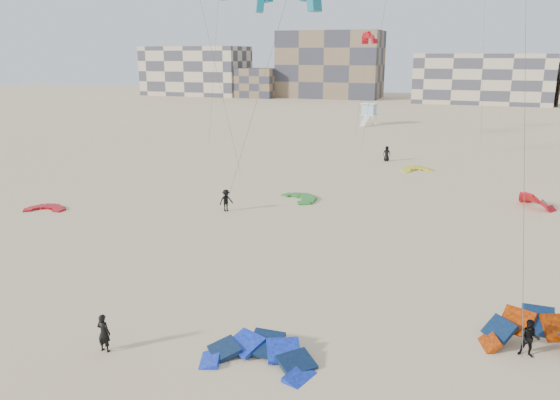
% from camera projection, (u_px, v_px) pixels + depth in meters
% --- Properties ---
extents(ground, '(320.00, 320.00, 0.00)m').
position_uv_depth(ground, '(186.00, 354.00, 22.54)').
color(ground, beige).
rests_on(ground, ground).
extents(kite_ground_blue, '(4.75, 4.99, 2.49)m').
position_uv_depth(kite_ground_blue, '(258.00, 363.00, 21.89)').
color(kite_ground_blue, blue).
rests_on(kite_ground_blue, ground).
extents(kite_ground_orange, '(4.42, 4.44, 4.34)m').
position_uv_depth(kite_ground_orange, '(536.00, 351.00, 22.79)').
color(kite_ground_orange, '#D73F00').
rests_on(kite_ground_orange, ground).
extents(kite_ground_red, '(3.66, 3.78, 0.58)m').
position_uv_depth(kite_ground_red, '(45.00, 210.00, 43.35)').
color(kite_ground_red, '#BD0C00').
rests_on(kite_ground_red, ground).
extents(kite_ground_green, '(5.02, 5.02, 0.68)m').
position_uv_depth(kite_ground_green, '(300.00, 199.00, 46.48)').
color(kite_ground_green, '#21902B').
rests_on(kite_ground_green, ground).
extents(kite_ground_red_far, '(4.67, 4.65, 3.35)m').
position_uv_depth(kite_ground_red_far, '(535.00, 207.00, 44.13)').
color(kite_ground_red_far, '#BD0C00').
rests_on(kite_ground_red_far, ground).
extents(kite_ground_yellow, '(4.35, 4.43, 1.22)m').
position_uv_depth(kite_ground_yellow, '(417.00, 171.00, 57.78)').
color(kite_ground_yellow, yellow).
rests_on(kite_ground_yellow, ground).
extents(kitesurfer_main, '(0.61, 0.41, 1.67)m').
position_uv_depth(kitesurfer_main, '(104.00, 333.00, 22.56)').
color(kitesurfer_main, black).
rests_on(kitesurfer_main, ground).
extents(kitesurfer_b, '(0.82, 0.66, 1.62)m').
position_uv_depth(kitesurfer_b, '(530.00, 339.00, 22.16)').
color(kitesurfer_b, black).
rests_on(kitesurfer_b, ground).
extents(kitesurfer_c, '(1.23, 1.28, 1.75)m').
position_uv_depth(kitesurfer_c, '(226.00, 200.00, 42.73)').
color(kitesurfer_c, black).
rests_on(kitesurfer_c, ground).
extents(kitesurfer_e, '(0.90, 0.63, 1.75)m').
position_uv_depth(kitesurfer_e, '(387.00, 154.00, 62.73)').
color(kitesurfer_e, black).
rests_on(kitesurfer_e, ground).
extents(kite_fly_red, '(4.54, 9.14, 14.27)m').
position_uv_depth(kite_fly_red, '(369.00, 39.00, 77.94)').
color(kite_fly_red, '#BD0C00').
rests_on(kite_fly_red, ground).
extents(lifeguard_tower_far, '(2.88, 5.23, 3.74)m').
position_uv_depth(lifeguard_tower_far, '(369.00, 114.00, 94.67)').
color(lifeguard_tower_far, white).
rests_on(lifeguard_tower_far, ground).
extents(condo_west_a, '(30.00, 15.00, 14.00)m').
position_uv_depth(condo_west_a, '(196.00, 71.00, 161.83)').
color(condo_west_a, beige).
rests_on(condo_west_a, ground).
extents(condo_west_b, '(28.00, 14.00, 18.00)m').
position_uv_depth(condo_west_b, '(330.00, 65.00, 151.66)').
color(condo_west_b, '#7B644A').
rests_on(condo_west_b, ground).
extents(condo_mid, '(32.00, 16.00, 12.00)m').
position_uv_depth(condo_mid, '(482.00, 78.00, 135.54)').
color(condo_mid, beige).
rests_on(condo_mid, ground).
extents(condo_fill_left, '(12.00, 10.00, 8.00)m').
position_uv_depth(condo_fill_left, '(256.00, 83.00, 154.16)').
color(condo_fill_left, '#7B644A').
rests_on(condo_fill_left, ground).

